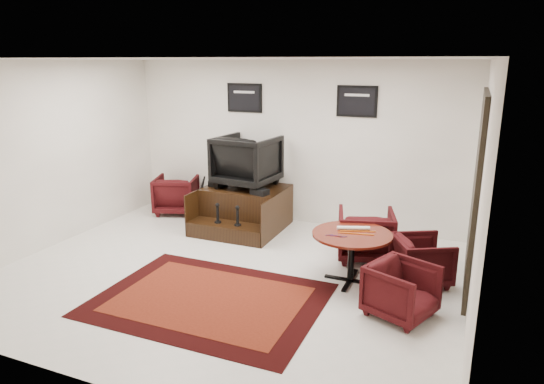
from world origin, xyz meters
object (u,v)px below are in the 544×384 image
at_px(shine_chair, 247,159).
at_px(table_chair_window, 422,258).
at_px(table_chair_corner, 402,288).
at_px(armchair_side, 177,193).
at_px(table_chair_back, 366,232).
at_px(meeting_table, 352,239).
at_px(shine_podium, 244,209).

height_order(shine_chair, table_chair_window, shine_chair).
height_order(table_chair_window, table_chair_corner, table_chair_corner).
xyz_separation_m(armchair_side, table_chair_back, (3.75, -0.83, 0.01)).
height_order(meeting_table, table_chair_corner, table_chair_corner).
distance_m(table_chair_back, table_chair_window, 0.98).
bearing_deg(shine_chair, table_chair_corner, 148.78).
bearing_deg(table_chair_window, table_chair_back, 31.28).
bearing_deg(table_chair_back, shine_chair, -32.93).
xyz_separation_m(shine_podium, table_chair_window, (3.04, -1.05, 0.01)).
relative_size(shine_chair, table_chair_back, 1.22).
xyz_separation_m(meeting_table, table_chair_back, (0.01, 0.83, -0.18)).
relative_size(shine_podium, table_chair_corner, 2.05).
bearing_deg(meeting_table, armchair_side, 156.00).
relative_size(shine_chair, armchair_side, 1.26).
bearing_deg(shine_chair, shine_podium, 95.47).
bearing_deg(table_chair_window, meeting_table, 83.69).
xyz_separation_m(armchair_side, meeting_table, (3.74, -1.67, 0.19)).
xyz_separation_m(shine_chair, meeting_table, (2.20, -1.53, -0.60)).
xyz_separation_m(armchair_side, table_chair_window, (4.58, -1.33, -0.05)).
relative_size(meeting_table, table_chair_back, 1.28).
bearing_deg(shine_chair, table_chair_back, 168.00).
height_order(shine_podium, table_chair_back, table_chair_back).
height_order(armchair_side, table_chair_corner, armchair_side).
height_order(shine_podium, meeting_table, shine_podium).
height_order(shine_chair, armchair_side, shine_chair).
xyz_separation_m(table_chair_back, table_chair_corner, (0.72, -1.49, -0.06)).
bearing_deg(shine_chair, meeting_table, 150.67).
bearing_deg(table_chair_corner, table_chair_window, 15.93).
relative_size(shine_chair, meeting_table, 0.95).
bearing_deg(table_chair_corner, shine_podium, 77.70).
bearing_deg(table_chair_back, table_chair_window, 133.60).
relative_size(shine_chair, table_chair_window, 1.44).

